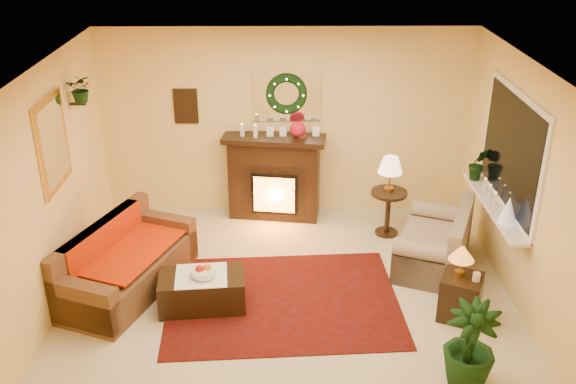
{
  "coord_description": "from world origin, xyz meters",
  "views": [
    {
      "loc": [
        -0.07,
        -6.05,
        4.13
      ],
      "look_at": [
        0.0,
        0.35,
        1.15
      ],
      "focal_mm": 40.0,
      "sensor_mm": 36.0,
      "label": 1
    }
  ],
  "objects_px": {
    "fireplace": "(274,180)",
    "end_table_square": "(461,295)",
    "side_table_round": "(388,212)",
    "coffee_table": "(202,290)",
    "sofa": "(127,256)",
    "loveseat": "(434,233)"
  },
  "relations": [
    {
      "from": "end_table_square",
      "to": "coffee_table",
      "type": "height_order",
      "value": "end_table_square"
    },
    {
      "from": "side_table_round",
      "to": "coffee_table",
      "type": "distance_m",
      "value": 2.81
    },
    {
      "from": "sofa",
      "to": "side_table_round",
      "type": "relative_size",
      "value": 2.93
    },
    {
      "from": "coffee_table",
      "to": "side_table_round",
      "type": "bearing_deg",
      "value": 30.84
    },
    {
      "from": "fireplace",
      "to": "side_table_round",
      "type": "relative_size",
      "value": 1.98
    },
    {
      "from": "loveseat",
      "to": "end_table_square",
      "type": "xyz_separation_m",
      "value": [
        0.05,
        -1.09,
        -0.15
      ]
    },
    {
      "from": "sofa",
      "to": "end_table_square",
      "type": "bearing_deg",
      "value": 12.3
    },
    {
      "from": "loveseat",
      "to": "side_table_round",
      "type": "bearing_deg",
      "value": 141.54
    },
    {
      "from": "end_table_square",
      "to": "sofa",
      "type": "bearing_deg",
      "value": 170.94
    },
    {
      "from": "sofa",
      "to": "side_table_round",
      "type": "height_order",
      "value": "sofa"
    },
    {
      "from": "side_table_round",
      "to": "coffee_table",
      "type": "relative_size",
      "value": 0.67
    },
    {
      "from": "side_table_round",
      "to": "coffee_table",
      "type": "xyz_separation_m",
      "value": [
        -2.27,
        -1.65,
        -0.12
      ]
    },
    {
      "from": "fireplace",
      "to": "loveseat",
      "type": "distance_m",
      "value": 2.35
    },
    {
      "from": "end_table_square",
      "to": "coffee_table",
      "type": "relative_size",
      "value": 0.54
    },
    {
      "from": "end_table_square",
      "to": "coffee_table",
      "type": "distance_m",
      "value": 2.78
    },
    {
      "from": "fireplace",
      "to": "end_table_square",
      "type": "height_order",
      "value": "fireplace"
    },
    {
      "from": "loveseat",
      "to": "side_table_round",
      "type": "xyz_separation_m",
      "value": [
        -0.44,
        0.77,
        -0.09
      ]
    },
    {
      "from": "loveseat",
      "to": "side_table_round",
      "type": "relative_size",
      "value": 2.1
    },
    {
      "from": "coffee_table",
      "to": "sofa",
      "type": "bearing_deg",
      "value": 152.66
    },
    {
      "from": "fireplace",
      "to": "loveseat",
      "type": "xyz_separation_m",
      "value": [
        1.94,
        -1.32,
        -0.13
      ]
    },
    {
      "from": "fireplace",
      "to": "end_table_square",
      "type": "distance_m",
      "value": 3.15
    },
    {
      "from": "fireplace",
      "to": "coffee_table",
      "type": "distance_m",
      "value": 2.35
    }
  ]
}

